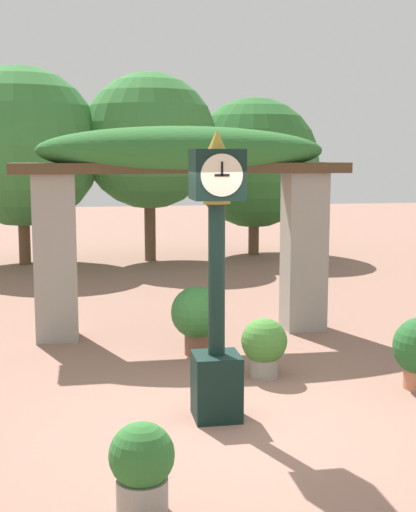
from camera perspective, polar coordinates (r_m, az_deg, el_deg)
ground_plane at (r=7.30m, az=2.15°, el=-13.28°), size 60.00×60.00×0.00m
pedestal_clock at (r=7.09m, az=0.69°, el=-2.44°), size 0.49×0.54×2.91m
pergola at (r=10.42m, az=-2.01°, el=5.84°), size 4.89×1.19×3.07m
potted_plant_near_left at (r=5.55m, az=-5.32°, el=-16.34°), size 0.50×0.50×0.70m
potted_plant_near_right at (r=9.53m, az=-0.90°, el=-4.75°), size 0.70×0.70×0.92m
potted_plant_far_left at (r=8.62m, az=4.52°, el=-7.08°), size 0.55×0.55×0.73m
tree_line at (r=17.96m, az=-6.22°, el=8.40°), size 9.50×4.28×4.75m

